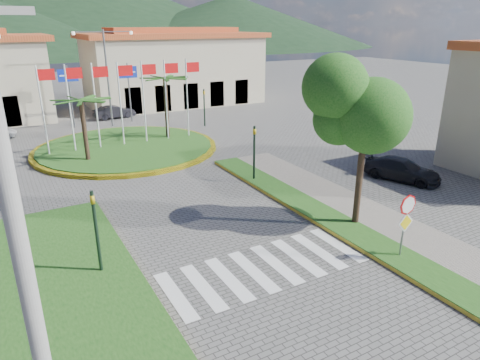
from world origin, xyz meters
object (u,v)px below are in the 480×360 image
stop_sign (406,216)px  car_dark_a (29,113)px  roundabout_island (127,147)px  car_side_right (402,169)px  deciduous_tree (367,109)px  utility_pole (23,266)px  car_dark_b (114,112)px

stop_sign → car_dark_a: size_ratio=0.66×
roundabout_island → car_side_right: (12.00, -13.91, 0.44)m
roundabout_island → car_dark_a: (-5.05, 14.17, 0.51)m
stop_sign → car_dark_a: 35.64m
car_dark_a → deciduous_tree: bearing=-140.9°
stop_sign → car_side_right: stop_sign is taller
stop_sign → car_side_right: size_ratio=0.62×
utility_pole → car_dark_b: (9.50, 33.20, -3.88)m
stop_sign → roundabout_island: bearing=103.7°
stop_sign → deciduous_tree: size_ratio=0.39×
deciduous_tree → car_dark_b: deciduous_tree is taller
deciduous_tree → car_dark_b: 28.78m
deciduous_tree → utility_pole: bearing=-159.0°
deciduous_tree → utility_pole: (-13.00, -5.00, -0.68)m
stop_sign → utility_pole: utility_pole is taller
utility_pole → car_side_right: bearing=22.5°
roundabout_island → utility_pole: 23.64m
deciduous_tree → utility_pole: size_ratio=0.76×
stop_sign → car_dark_a: (-9.94, 34.20, -1.11)m
roundabout_island → car_dark_a: size_ratio=3.16×
roundabout_island → deciduous_tree: 18.55m
stop_sign → car_side_right: bearing=40.8°
roundabout_island → deciduous_tree: deciduous_tree is taller
utility_pole → car_dark_b: utility_pole is taller
roundabout_island → car_dark_a: 15.05m
car_side_right → roundabout_island: bearing=108.9°
stop_sign → car_dark_b: stop_sign is taller
car_dark_a → car_side_right: 32.84m
car_dark_b → stop_sign: bearing=180.0°
utility_pole → car_dark_b: 34.75m
stop_sign → deciduous_tree: (0.60, 3.04, 3.38)m
car_dark_b → car_side_right: size_ratio=0.88×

